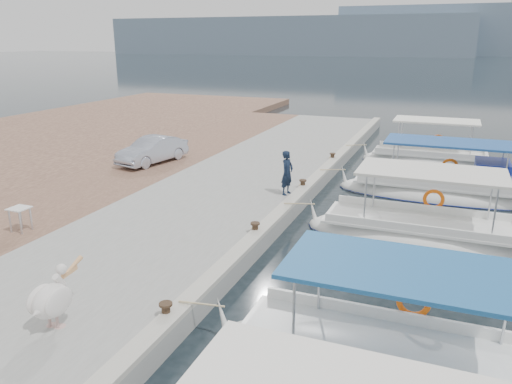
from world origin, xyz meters
TOP-DOWN VIEW (x-y plane):
  - ground at (0.00, 0.00)m, footprint 400.00×400.00m
  - concrete_quay at (-3.00, 5.00)m, footprint 6.00×40.00m
  - quay_curb at (-0.22, 5.00)m, footprint 0.44×40.00m
  - cobblestone_strip at (-8.00, 5.00)m, footprint 4.00×40.00m
  - fishing_caique_b at (4.08, -3.06)m, footprint 6.98×2.41m
  - fishing_caique_c at (4.14, 4.04)m, footprint 7.10×2.46m
  - fishing_caique_d at (4.66, 8.92)m, footprint 7.94×2.35m
  - fishing_caique_e at (3.89, 14.41)m, footprint 6.60×2.22m
  - mooring_bollards at (-0.35, 1.50)m, footprint 0.28×20.28m
  - pelican at (-2.24, -4.59)m, footprint 0.59×1.52m
  - fisherman at (-0.67, 5.51)m, footprint 0.51×0.66m
  - parked_car at (-7.95, 7.92)m, footprint 1.98×3.80m
  - folding_table at (-6.89, -0.88)m, footprint 0.55×0.55m

SIDE VIEW (x-z plane):
  - ground at x=0.00m, z-range 0.00..0.00m
  - fishing_caique_c at x=4.14m, z-range -1.29..1.54m
  - fishing_caique_b at x=4.08m, z-range -1.29..1.54m
  - fishing_caique_e at x=3.89m, z-range -1.29..1.54m
  - fishing_caique_d at x=4.66m, z-range -1.23..1.60m
  - concrete_quay at x=-3.00m, z-range 0.00..0.50m
  - cobblestone_strip at x=-8.00m, z-range 0.00..0.50m
  - quay_curb at x=-0.22m, z-range 0.50..0.62m
  - mooring_bollards at x=-0.35m, z-range 0.53..0.86m
  - folding_table at x=-6.89m, z-range 0.66..1.39m
  - parked_car at x=-7.95m, z-range 0.50..1.69m
  - pelican at x=-2.24m, z-range 0.52..1.70m
  - fisherman at x=-0.67m, z-range 0.50..2.13m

